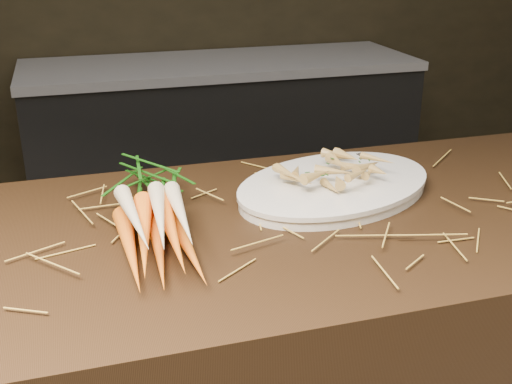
{
  "coord_description": "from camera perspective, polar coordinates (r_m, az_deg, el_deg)",
  "views": [
    {
      "loc": [
        -0.4,
        -0.73,
        1.41
      ],
      "look_at": [
        -0.09,
        0.31,
        0.96
      ],
      "focal_mm": 45.0,
      "sensor_mm": 36.0,
      "label": 1
    }
  ],
  "objects": [
    {
      "name": "serving_fork",
      "position": [
        1.42,
        12.08,
        2.11
      ],
      "size": [
        0.05,
        0.17,
        0.0
      ],
      "primitive_type": "cube",
      "rotation": [
        0.0,
        0.0,
        0.22
      ],
      "color": "silver",
      "rests_on": "serving_platter"
    },
    {
      "name": "back_counter",
      "position": [
        3.15,
        -3.0,
        4.1
      ],
      "size": [
        1.82,
        0.62,
        0.84
      ],
      "color": "black",
      "rests_on": "ground"
    },
    {
      "name": "straw_bedding",
      "position": [
        1.21,
        4.02,
        -1.87
      ],
      "size": [
        1.4,
        0.6,
        0.02
      ],
      "primitive_type": null,
      "color": "#AA8730",
      "rests_on": "main_counter"
    },
    {
      "name": "serving_platter",
      "position": [
        1.33,
        7.0,
        0.34
      ],
      "size": [
        0.52,
        0.44,
        0.02
      ],
      "primitive_type": null,
      "rotation": [
        0.0,
        0.0,
        0.39
      ],
      "color": "white",
      "rests_on": "main_counter"
    },
    {
      "name": "root_veg_bunch",
      "position": [
        1.2,
        -9.28,
        -0.51
      ],
      "size": [
        0.19,
        0.53,
        0.1
      ],
      "rotation": [
        0.0,
        0.0,
        -0.07
      ],
      "color": "orange",
      "rests_on": "main_counter"
    },
    {
      "name": "roasted_veg_heap",
      "position": [
        1.32,
        7.07,
        1.81
      ],
      "size": [
        0.26,
        0.23,
        0.05
      ],
      "primitive_type": null,
      "rotation": [
        0.0,
        0.0,
        0.39
      ],
      "color": "#A87C41",
      "rests_on": "serving_platter"
    }
  ]
}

